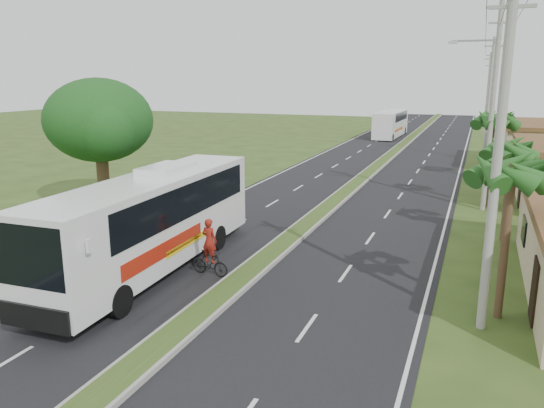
% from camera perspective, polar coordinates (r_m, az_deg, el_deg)
% --- Properties ---
extents(ground, '(180.00, 180.00, 0.00)m').
position_cam_1_polar(ground, '(18.09, -7.05, -11.30)').
color(ground, '#2E4419').
rests_on(ground, ground).
extents(road_asphalt, '(14.00, 160.00, 0.02)m').
position_cam_1_polar(road_asphalt, '(36.09, 8.12, 1.30)').
color(road_asphalt, black).
rests_on(road_asphalt, ground).
extents(median_strip, '(1.20, 160.00, 0.18)m').
position_cam_1_polar(median_strip, '(36.07, 8.13, 1.45)').
color(median_strip, gray).
rests_on(median_strip, ground).
extents(lane_edge_left, '(0.12, 160.00, 0.01)m').
position_cam_1_polar(lane_edge_left, '(38.13, -1.72, 2.08)').
color(lane_edge_left, silver).
rests_on(lane_edge_left, ground).
extents(lane_edge_right, '(0.12, 160.00, 0.01)m').
position_cam_1_polar(lane_edge_right, '(35.23, 18.78, 0.39)').
color(lane_edge_right, silver).
rests_on(lane_edge_right, ground).
extents(palm_verge_a, '(2.40, 2.40, 5.45)m').
position_cam_1_polar(palm_verge_a, '(17.64, 24.47, 3.09)').
color(palm_verge_a, '#473321').
rests_on(palm_verge_a, ground).
extents(palm_verge_b, '(2.40, 2.40, 5.05)m').
position_cam_1_polar(palm_verge_b, '(26.61, 24.40, 5.40)').
color(palm_verge_b, '#473321').
rests_on(palm_verge_b, ground).
extents(palm_verge_c, '(2.40, 2.40, 5.85)m').
position_cam_1_polar(palm_verge_c, '(33.48, 22.98, 8.29)').
color(palm_verge_c, '#473321').
rests_on(palm_verge_c, ground).
extents(palm_verge_d, '(2.40, 2.40, 5.25)m').
position_cam_1_polar(palm_verge_d, '(42.51, 23.36, 8.37)').
color(palm_verge_d, '#473321').
rests_on(palm_verge_d, ground).
extents(shade_tree, '(6.30, 6.00, 7.54)m').
position_cam_1_polar(shade_tree, '(31.69, -18.24, 8.27)').
color(shade_tree, '#473321').
rests_on(shade_tree, ground).
extents(utility_pole_a, '(1.60, 0.28, 11.00)m').
position_cam_1_polar(utility_pole_a, '(16.50, 23.20, 5.85)').
color(utility_pole_a, gray).
rests_on(utility_pole_a, ground).
extents(utility_pole_b, '(3.20, 0.28, 12.00)m').
position_cam_1_polar(utility_pole_b, '(32.41, 22.61, 10.20)').
color(utility_pole_b, gray).
rests_on(utility_pole_b, ground).
extents(utility_pole_c, '(1.60, 0.28, 11.00)m').
position_cam_1_polar(utility_pole_c, '(52.42, 22.31, 10.47)').
color(utility_pole_c, gray).
rests_on(utility_pole_c, ground).
extents(utility_pole_d, '(1.60, 0.28, 10.50)m').
position_cam_1_polar(utility_pole_d, '(72.41, 22.18, 10.86)').
color(utility_pole_d, gray).
rests_on(utility_pole_d, ground).
extents(coach_bus_main, '(3.02, 12.71, 4.08)m').
position_cam_1_polar(coach_bus_main, '(21.25, -12.71, -1.32)').
color(coach_bus_main, silver).
rests_on(coach_bus_main, ground).
extents(coach_bus_far, '(2.78, 11.33, 3.28)m').
position_cam_1_polar(coach_bus_far, '(70.42, 12.67, 8.56)').
color(coach_bus_far, white).
rests_on(coach_bus_far, ground).
extents(motorcyclist, '(1.70, 0.68, 2.31)m').
position_cam_1_polar(motorcyclist, '(20.73, -6.71, -5.46)').
color(motorcyclist, black).
rests_on(motorcyclist, ground).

